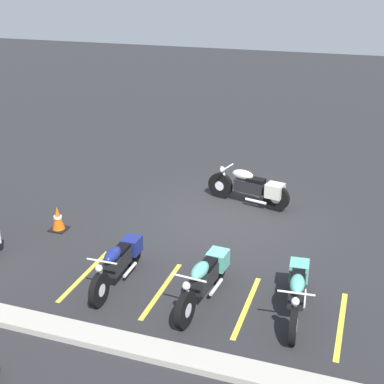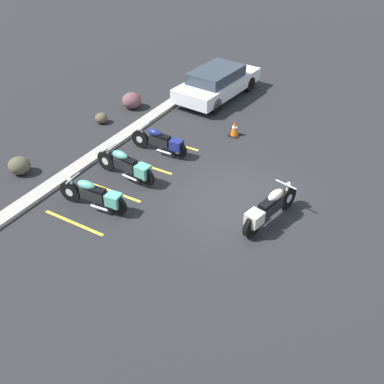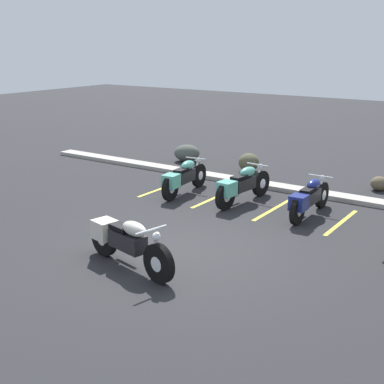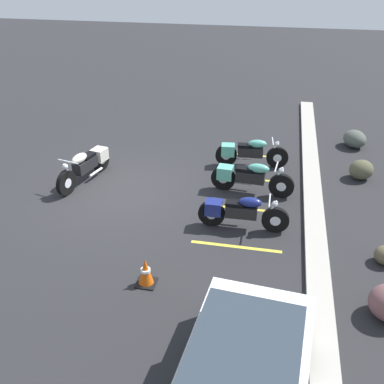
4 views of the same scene
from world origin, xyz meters
name	(u,v)px [view 2 (image 2 of 4)]	position (x,y,z in m)	size (l,w,h in m)	color
ground	(238,203)	(0.00, 0.00, 0.00)	(60.00, 60.00, 0.00)	#262628
motorcycle_cream_featured	(269,209)	(-0.43, -1.08, 0.50)	(2.35, 0.88, 0.94)	black
parked_bike_0	(95,195)	(-2.31, 3.44, 0.47)	(0.64, 2.25, 0.89)	black
parked_bike_1	(127,166)	(-0.60, 3.59, 0.48)	(0.65, 2.32, 0.91)	black
parked_bike_2	(161,142)	(1.25, 3.54, 0.46)	(0.62, 2.21, 0.87)	black
car_white	(217,82)	(6.40, 4.09, 0.68)	(4.44, 2.18, 1.29)	black
concrete_curb	(97,154)	(0.00, 5.39, 0.06)	(18.00, 0.50, 0.12)	#A8A399
landscape_rock_0	(101,118)	(2.00, 6.83, 0.20)	(0.49, 0.49, 0.40)	brown
landscape_rock_1	(19,166)	(-2.11, 6.80, 0.29)	(0.65, 0.71, 0.58)	#504E38
landscape_rock_2	(132,101)	(3.69, 6.61, 0.32)	(0.80, 0.79, 0.65)	brown
traffic_cone	(235,128)	(3.69, 1.93, 0.29)	(0.40, 0.40, 0.61)	black
stall_line_0	(74,223)	(-3.16, 3.59, 0.00)	(0.10, 2.10, 0.00)	gold
stall_line_1	(113,191)	(-1.42, 3.59, 0.00)	(0.10, 2.10, 0.00)	gold
stall_line_2	(145,165)	(0.32, 3.59, 0.00)	(0.10, 2.10, 0.00)	gold
stall_line_3	(173,143)	(2.05, 3.59, 0.00)	(0.10, 2.10, 0.00)	gold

